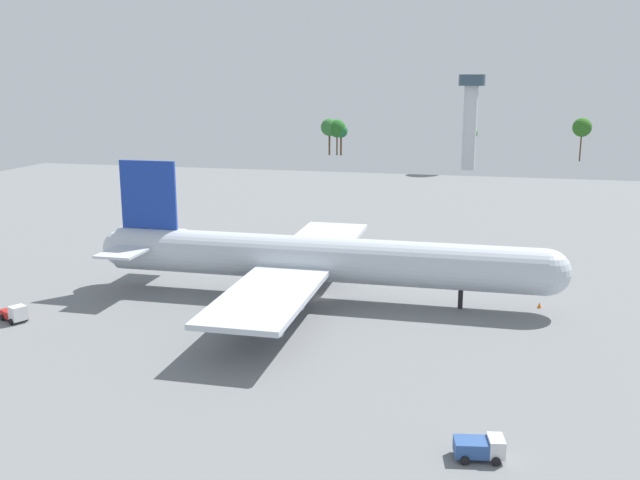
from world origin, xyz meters
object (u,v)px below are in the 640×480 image
Objects in this scene: cargo_airplane at (318,260)px; safety_cone_nose at (539,305)px; maintenance_van at (480,447)px; control_tower at (470,113)px; cargo_loader at (15,313)px.

cargo_airplane is 84.11× the size of safety_cone_nose.
maintenance_van is 45.14m from safety_cone_nose.
maintenance_van is at bearing -88.05° from control_tower.
cargo_loader reaches higher than maintenance_van.
cargo_loader reaches higher than safety_cone_nose.
maintenance_van is (62.19, -22.21, -0.05)m from cargo_loader.
safety_cone_nose is 0.03× the size of control_tower.
cargo_airplane is at bearing -174.99° from safety_cone_nose.
safety_cone_nose is (32.14, 2.82, -5.58)m from cargo_airplane.
cargo_loader is at bearing 160.34° from maintenance_van.
cargo_loader is (-37.88, -19.41, -4.87)m from cargo_airplane.
safety_cone_nose is at bearing -84.61° from control_tower.
control_tower is (-6.82, 199.85, 18.82)m from maintenance_van.
control_tower is at bearing 72.69° from cargo_loader.
cargo_loader is 73.47m from safety_cone_nose.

